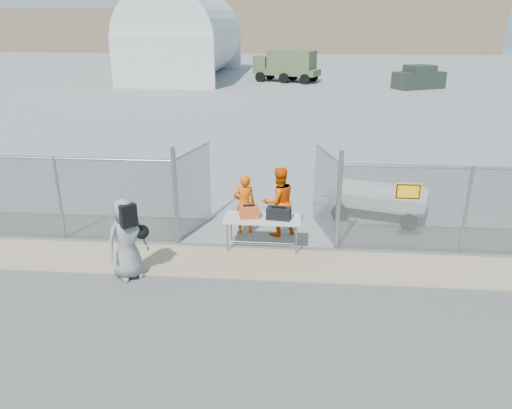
# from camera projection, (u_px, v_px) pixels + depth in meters

# --- Properties ---
(ground) EXTENTS (160.00, 160.00, 0.00)m
(ground) POSITION_uv_depth(u_px,v_px,m) (248.00, 285.00, 10.72)
(ground) COLOR #474646
(tarmac_inside) EXTENTS (160.00, 80.00, 0.01)m
(tarmac_inside) POSITION_uv_depth(u_px,v_px,m) (290.00, 76.00, 49.92)
(tarmac_inside) COLOR gray
(tarmac_inside) RESTS_ON ground
(dirt_strip) EXTENTS (44.00, 1.60, 0.01)m
(dirt_strip) POSITION_uv_depth(u_px,v_px,m) (252.00, 263.00, 11.65)
(dirt_strip) COLOR tan
(dirt_strip) RESTS_ON ground
(distant_hills) EXTENTS (140.00, 6.00, 9.00)m
(distant_hills) POSITION_uv_depth(u_px,v_px,m) (326.00, 24.00, 81.55)
(distant_hills) COLOR #7F684F
(distant_hills) RESTS_ON ground
(chain_link_fence) EXTENTS (40.00, 0.20, 2.20)m
(chain_link_fence) POSITION_uv_depth(u_px,v_px,m) (256.00, 204.00, 12.20)
(chain_link_fence) COLOR gray
(chain_link_fence) RESTS_ON ground
(quonset_hangar) EXTENTS (9.00, 18.00, 8.00)m
(quonset_hangar) POSITION_uv_depth(u_px,v_px,m) (186.00, 34.00, 47.46)
(quonset_hangar) COLOR silver
(quonset_hangar) RESTS_ON ground
(folding_table) EXTENTS (1.89, 0.81, 0.80)m
(folding_table) POSITION_uv_depth(u_px,v_px,m) (263.00, 233.00, 12.34)
(folding_table) COLOR silver
(folding_table) RESTS_ON ground
(orange_bag) EXTENTS (0.53, 0.41, 0.29)m
(orange_bag) POSITION_uv_depth(u_px,v_px,m) (249.00, 212.00, 12.17)
(orange_bag) COLOR #D24F26
(orange_bag) RESTS_ON folding_table
(black_duffel) EXTENTS (0.62, 0.41, 0.28)m
(black_duffel) POSITION_uv_depth(u_px,v_px,m) (279.00, 213.00, 12.10)
(black_duffel) COLOR black
(black_duffel) RESTS_ON folding_table
(security_worker_left) EXTENTS (0.68, 0.56, 1.62)m
(security_worker_left) POSITION_uv_depth(u_px,v_px,m) (244.00, 204.00, 13.06)
(security_worker_left) COLOR #F35404
(security_worker_left) RESTS_ON ground
(security_worker_right) EXTENTS (1.12, 1.04, 1.84)m
(security_worker_right) POSITION_uv_depth(u_px,v_px,m) (279.00, 201.00, 12.92)
(security_worker_right) COLOR #F35404
(security_worker_right) RESTS_ON ground
(visitor) EXTENTS (1.05, 1.03, 1.82)m
(visitor) POSITION_uv_depth(u_px,v_px,m) (127.00, 239.00, 10.76)
(visitor) COLOR gray
(visitor) RESTS_ON ground
(utility_trailer) EXTENTS (3.82, 2.69, 0.84)m
(utility_trailer) POSITION_uv_depth(u_px,v_px,m) (378.00, 202.00, 14.33)
(utility_trailer) COLOR silver
(utility_trailer) RESTS_ON ground
(military_truck) EXTENTS (6.14, 4.01, 2.75)m
(military_truck) POSITION_uv_depth(u_px,v_px,m) (287.00, 66.00, 44.65)
(military_truck) COLOR #50613A
(military_truck) RESTS_ON ground
(parked_vehicle_near) EXTENTS (4.44, 3.43, 1.83)m
(parked_vehicle_near) POSITION_uv_depth(u_px,v_px,m) (419.00, 77.00, 40.36)
(parked_vehicle_near) COLOR #2A342A
(parked_vehicle_near) RESTS_ON ground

